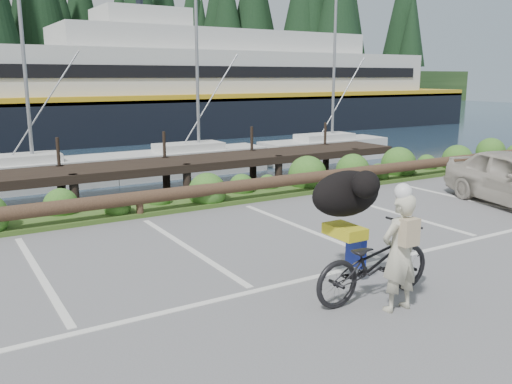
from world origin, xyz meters
The scene contains 6 objects.
ground centered at (0.00, 0.00, 0.00)m, with size 72.00×72.00×0.00m, color #5E5E61.
vegetation_strip centered at (0.00, 5.30, 0.05)m, with size 34.00×1.60×0.10m, color #3D5B21.
log_rail centered at (0.00, 4.60, 0.00)m, with size 32.00×0.30×0.60m, color #443021, non-canonical shape.
bicycle centered at (1.31, -1.47, 0.53)m, with size 0.71×2.03×1.06m, color black.
cyclist centered at (1.31, -1.94, 0.81)m, with size 0.59×0.39×1.62m, color #BBB89F.
dog centered at (1.31, -0.82, 1.41)m, with size 1.19×0.58×0.69m, color black.
Camera 1 is at (-3.89, -6.82, 3.11)m, focal length 38.00 mm.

